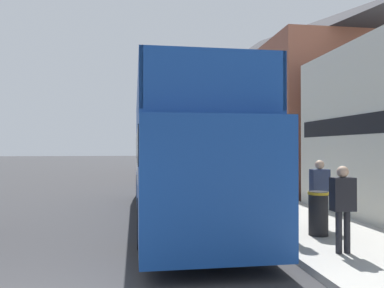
# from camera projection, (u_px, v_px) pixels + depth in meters

# --- Properties ---
(ground_plane) EXTENTS (144.00, 144.00, 0.00)m
(ground_plane) POSITION_uv_depth(u_px,v_px,m) (107.00, 180.00, 24.90)
(ground_plane) COLOR #333335
(sidewalk) EXTENTS (3.13, 108.00, 0.14)m
(sidewalk) POSITION_uv_depth(u_px,v_px,m) (211.00, 182.00, 22.88)
(sidewalk) COLOR #ADAAA3
(sidewalk) RESTS_ON ground_plane
(brick_terrace_rear) EXTENTS (6.00, 24.64, 10.08)m
(brick_terrace_rear) POSITION_uv_depth(u_px,v_px,m) (260.00, 109.00, 27.70)
(brick_terrace_rear) COLOR #935642
(brick_terrace_rear) RESTS_ON ground_plane
(tour_bus) EXTENTS (2.63, 11.49, 3.84)m
(tour_bus) POSITION_uv_depth(u_px,v_px,m) (178.00, 161.00, 11.60)
(tour_bus) COLOR #19479E
(tour_bus) RESTS_ON ground_plane
(parked_car_ahead_of_bus) EXTENTS (1.83, 4.23, 1.51)m
(parked_car_ahead_of_bus) POSITION_uv_depth(u_px,v_px,m) (170.00, 174.00, 20.64)
(parked_car_ahead_of_bus) COLOR black
(parked_car_ahead_of_bus) RESTS_ON ground_plane
(pedestrian_second) EXTENTS (0.44, 0.24, 1.67)m
(pedestrian_second) POSITION_uv_depth(u_px,v_px,m) (343.00, 201.00, 7.16)
(pedestrian_second) COLOR #232328
(pedestrian_second) RESTS_ON sidewalk
(pedestrian_third) EXTENTS (0.45, 0.25, 1.71)m
(pedestrian_third) POSITION_uv_depth(u_px,v_px,m) (320.00, 187.00, 9.32)
(pedestrian_third) COLOR #232328
(pedestrian_third) RESTS_ON sidewalk
(lamp_post_nearest) EXTENTS (0.35, 0.35, 4.40)m
(lamp_post_nearest) POSITION_uv_depth(u_px,v_px,m) (271.00, 108.00, 9.86)
(lamp_post_nearest) COLOR black
(lamp_post_nearest) RESTS_ON sidewalk
(lamp_post_second) EXTENTS (0.35, 0.35, 4.62)m
(lamp_post_second) POSITION_uv_depth(u_px,v_px,m) (208.00, 122.00, 17.32)
(lamp_post_second) COLOR black
(lamp_post_second) RESTS_ON sidewalk
(lamp_post_third) EXTENTS (0.35, 0.35, 4.73)m
(lamp_post_third) POSITION_uv_depth(u_px,v_px,m) (188.00, 129.00, 24.81)
(lamp_post_third) COLOR black
(lamp_post_third) RESTS_ON sidewalk
(litter_bin) EXTENTS (0.48, 0.48, 1.01)m
(litter_bin) POSITION_uv_depth(u_px,v_px,m) (318.00, 212.00, 8.62)
(litter_bin) COLOR black
(litter_bin) RESTS_ON sidewalk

